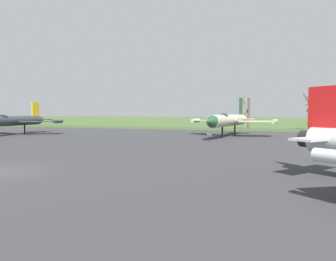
# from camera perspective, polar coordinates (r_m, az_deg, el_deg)

# --- Properties ---
(ground_plane) EXTENTS (600.00, 600.00, 0.00)m
(ground_plane) POSITION_cam_1_polar(r_m,az_deg,el_deg) (20.35, -29.01, -7.01)
(ground_plane) COLOR #425B2D
(asphalt_apron) EXTENTS (101.89, 58.99, 0.05)m
(asphalt_apron) POSITION_cam_1_polar(r_m,az_deg,el_deg) (34.53, -6.33, -2.52)
(asphalt_apron) COLOR #333335
(asphalt_apron) RESTS_ON ground
(grass_verge_strip) EXTENTS (161.89, 12.00, 0.06)m
(grass_verge_strip) POSITION_cam_1_polar(r_m,az_deg,el_deg) (68.13, 6.92, 0.31)
(grass_verge_strip) COLOR #394D26
(grass_verge_strip) RESTS_ON ground
(jet_fighter_front_right) EXTENTS (13.94, 16.87, 5.49)m
(jet_fighter_front_right) POSITION_cam_1_polar(r_m,az_deg,el_deg) (54.20, -27.68, 1.68)
(jet_fighter_front_right) COLOR #33383D
(jet_fighter_front_right) RESTS_ON ground
(jet_fighter_rear_center) EXTENTS (13.33, 17.92, 6.13)m
(jet_fighter_rear_center) POSITION_cam_1_polar(r_m,az_deg,el_deg) (45.43, 11.40, 1.95)
(jet_fighter_rear_center) COLOR #B7B293
(jet_fighter_rear_center) RESTS_ON ground
(info_placard_rear_center) EXTENTS (0.66, 0.38, 0.96)m
(info_placard_rear_center) POSITION_cam_1_polar(r_m,az_deg,el_deg) (37.45, 7.87, -1.15)
(info_placard_rear_center) COLOR black
(info_placard_rear_center) RESTS_ON ground
(bare_tree_far_left) EXTENTS (1.77, 2.63, 8.22)m
(bare_tree_far_left) POSITION_cam_1_polar(r_m,az_deg,el_deg) (72.14, 14.98, 3.47)
(bare_tree_far_left) COLOR brown
(bare_tree_far_left) RESTS_ON ground
(bare_tree_left_of_center) EXTENTS (3.24, 2.69, 8.46)m
(bare_tree_left_of_center) POSITION_cam_1_polar(r_m,az_deg,el_deg) (72.80, 25.35, 3.59)
(bare_tree_left_of_center) COLOR #42382D
(bare_tree_left_of_center) RESTS_ON ground
(bare_tree_center) EXTENTS (3.31, 2.50, 8.01)m
(bare_tree_center) POSITION_cam_1_polar(r_m,az_deg,el_deg) (72.22, 25.85, 3.70)
(bare_tree_center) COLOR brown
(bare_tree_center) RESTS_ON ground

